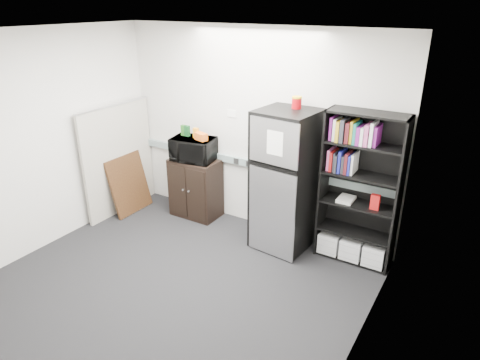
{
  "coord_description": "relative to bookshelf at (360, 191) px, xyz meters",
  "views": [
    {
      "loc": [
        2.7,
        -3.04,
        2.96
      ],
      "look_at": [
        0.3,
        0.9,
        1.02
      ],
      "focal_mm": 32.0,
      "sensor_mm": 36.0,
      "label": 1
    }
  ],
  "objects": [
    {
      "name": "floor",
      "position": [
        -1.53,
        -1.57,
        -0.91
      ],
      "size": [
        4.0,
        4.0,
        0.0
      ],
      "primitive_type": "plane",
      "color": "black",
      "rests_on": "ground"
    },
    {
      "name": "wall_back",
      "position": [
        -1.53,
        0.18,
        0.44
      ],
      "size": [
        4.0,
        0.02,
        2.7
      ],
      "primitive_type": "cube",
      "color": "silver",
      "rests_on": "floor"
    },
    {
      "name": "wall_right",
      "position": [
        0.47,
        -1.57,
        0.44
      ],
      "size": [
        0.02,
        3.5,
        2.7
      ],
      "primitive_type": "cube",
      "color": "silver",
      "rests_on": "floor"
    },
    {
      "name": "wall_left",
      "position": [
        -3.53,
        -1.57,
        0.44
      ],
      "size": [
        0.02,
        3.5,
        2.7
      ],
      "primitive_type": "cube",
      "color": "silver",
      "rests_on": "floor"
    },
    {
      "name": "ceiling",
      "position": [
        -1.53,
        -1.57,
        1.79
      ],
      "size": [
        4.0,
        3.5,
        0.02
      ],
      "primitive_type": "cube",
      "color": "white",
      "rests_on": "wall_back"
    },
    {
      "name": "electrical_raceway",
      "position": [
        -1.53,
        0.15,
        -0.01
      ],
      "size": [
        3.92,
        0.05,
        0.1
      ],
      "primitive_type": "cube",
      "color": "gray",
      "rests_on": "wall_back"
    },
    {
      "name": "wall_note",
      "position": [
        -1.88,
        0.18,
        0.64
      ],
      "size": [
        0.14,
        0.0,
        0.1
      ],
      "primitive_type": "cube",
      "color": "white",
      "rests_on": "wall_back"
    },
    {
      "name": "bookshelf",
      "position": [
        0.0,
        0.0,
        0.0
      ],
      "size": [
        0.9,
        0.34,
        1.85
      ],
      "color": "black",
      "rests_on": "floor"
    },
    {
      "name": "cubicle_partition",
      "position": [
        -3.43,
        -0.49,
        -0.1
      ],
      "size": [
        0.06,
        1.3,
        1.62
      ],
      "color": "gray",
      "rests_on": "floor"
    },
    {
      "name": "cabinet",
      "position": [
        -2.36,
        -0.06,
        -0.48
      ],
      "size": [
        0.7,
        0.46,
        0.87
      ],
      "color": "black",
      "rests_on": "floor"
    },
    {
      "name": "microwave",
      "position": [
        -2.36,
        -0.08,
        0.12
      ],
      "size": [
        0.65,
        0.5,
        0.33
      ],
      "primitive_type": "imported",
      "rotation": [
        0.0,
        0.0,
        0.18
      ],
      "color": "black",
      "rests_on": "cabinet"
    },
    {
      "name": "snack_box_a",
      "position": [
        -2.54,
        -0.05,
        0.36
      ],
      "size": [
        0.07,
        0.05,
        0.15
      ],
      "primitive_type": "cube",
      "rotation": [
        0.0,
        0.0,
        0.06
      ],
      "color": "#1E5217",
      "rests_on": "microwave"
    },
    {
      "name": "snack_box_b",
      "position": [
        -2.48,
        -0.05,
        0.36
      ],
      "size": [
        0.07,
        0.05,
        0.15
      ],
      "primitive_type": "cube",
      "rotation": [
        0.0,
        0.0,
        -0.01
      ],
      "color": "#0D3B16",
      "rests_on": "microwave"
    },
    {
      "name": "snack_box_c",
      "position": [
        -2.33,
        -0.05,
        0.35
      ],
      "size": [
        0.07,
        0.05,
        0.14
      ],
      "primitive_type": "cube",
      "rotation": [
        0.0,
        0.0,
        0.01
      ],
      "color": "orange",
      "rests_on": "microwave"
    },
    {
      "name": "snack_bag",
      "position": [
        -2.2,
        -0.1,
        0.33
      ],
      "size": [
        0.2,
        0.15,
        0.1
      ],
      "primitive_type": "cube",
      "rotation": [
        0.0,
        0.0,
        -0.27
      ],
      "color": "#DA5C15",
      "rests_on": "microwave"
    },
    {
      "name": "refrigerator",
      "position": [
        -0.9,
        -0.14,
        -0.02
      ],
      "size": [
        0.73,
        0.76,
        1.79
      ],
      "rotation": [
        0.0,
        0.0,
        -0.09
      ],
      "color": "black",
      "rests_on": "floor"
    },
    {
      "name": "coffee_can",
      "position": [
        -0.85,
        -0.02,
        0.96
      ],
      "size": [
        0.12,
        0.12,
        0.16
      ],
      "color": "#A0070E",
      "rests_on": "refrigerator"
    },
    {
      "name": "framed_poster",
      "position": [
        -3.3,
        -0.47,
        -0.48
      ],
      "size": [
        0.24,
        0.68,
        0.86
      ],
      "rotation": [
        0.0,
        -0.23,
        0.0
      ],
      "color": "black",
      "rests_on": "floor"
    }
  ]
}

